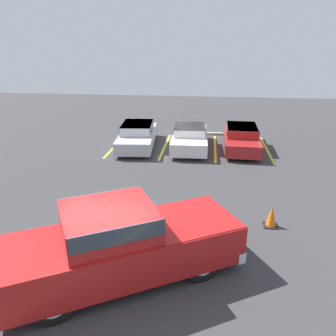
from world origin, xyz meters
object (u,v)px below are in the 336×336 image
(parked_sedan_a, at_px, (137,134))
(traffic_cone, at_px, (271,217))
(parked_sedan_c, at_px, (241,137))
(pickup_truck, at_px, (123,243))
(wheel_stop_curb, at_px, (206,133))
(parked_sedan_b, at_px, (190,136))

(parked_sedan_a, relative_size, traffic_cone, 7.13)
(parked_sedan_c, bearing_deg, traffic_cone, 3.47)
(traffic_cone, bearing_deg, pickup_truck, -143.88)
(wheel_stop_curb, bearing_deg, parked_sedan_a, -141.62)
(parked_sedan_b, bearing_deg, wheel_stop_curb, 161.41)
(parked_sedan_a, bearing_deg, parked_sedan_b, 85.09)
(traffic_cone, bearing_deg, parked_sedan_a, 126.72)
(traffic_cone, bearing_deg, parked_sedan_c, 91.90)
(parked_sedan_a, xyz_separation_m, wheel_stop_curb, (3.76, 2.98, -0.60))
(parked_sedan_b, height_order, parked_sedan_c, parked_sedan_c)
(parked_sedan_a, height_order, traffic_cone, parked_sedan_a)
(parked_sedan_a, bearing_deg, wheel_stop_curb, 123.09)
(pickup_truck, xyz_separation_m, traffic_cone, (3.92, 2.86, -0.61))
(parked_sedan_a, height_order, parked_sedan_b, parked_sedan_a)
(pickup_truck, distance_m, wheel_stop_curb, 13.90)
(traffic_cone, bearing_deg, wheel_stop_curb, 101.14)
(parked_sedan_a, relative_size, parked_sedan_c, 1.05)
(traffic_cone, bearing_deg, parked_sedan_b, 110.88)
(parked_sedan_a, distance_m, wheel_stop_curb, 4.83)
(parked_sedan_c, relative_size, traffic_cone, 6.80)
(pickup_truck, xyz_separation_m, parked_sedan_b, (0.89, 10.80, -0.28))
(parked_sedan_a, height_order, wheel_stop_curb, parked_sedan_a)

